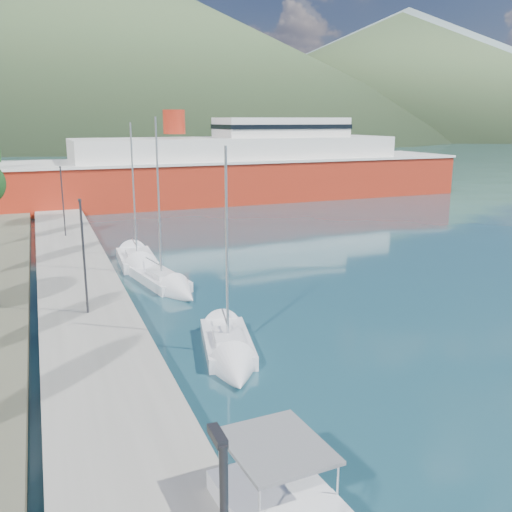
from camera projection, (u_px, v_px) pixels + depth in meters
name	position (u px, v px, depth m)	size (l,w,h in m)	color
ground	(88.00, 168.00, 128.48)	(1400.00, 1400.00, 0.00)	#1C4451
quay	(75.00, 272.00, 39.94)	(5.00, 88.00, 0.80)	gray
hills_far	(175.00, 55.00, 611.21)	(1480.00, 900.00, 180.00)	gray
hills_near	(201.00, 60.00, 380.23)	(1010.00, 520.00, 115.00)	#425935
lamp_posts	(85.00, 255.00, 29.10)	(0.15, 46.51, 6.06)	#2D2D33
sailboat_near	(232.00, 359.00, 25.79)	(3.64, 7.66, 10.59)	silver
sailboat_mid	(172.00, 287.00, 36.90)	(3.65, 8.50, 11.86)	silver
sailboat_far	(140.00, 266.00, 41.87)	(2.85, 7.99, 11.61)	silver
ferry	(240.00, 171.00, 78.61)	(64.07, 15.15, 12.66)	#A92715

